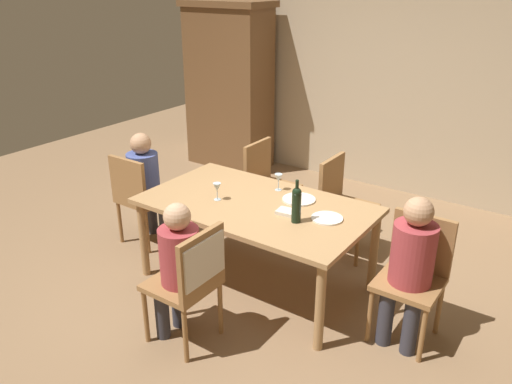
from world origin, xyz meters
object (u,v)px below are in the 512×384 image
Objects in this scene: chair_near at (194,273)px; person_man_bearded at (146,179)px; chair_far_right at (341,199)px; person_man_guest at (177,262)px; dining_table at (256,211)px; wine_glass_centre at (217,188)px; chair_right_end at (414,269)px; chair_left_end at (138,194)px; wine_bottle_tall_green at (296,204)px; armoire_cabinet at (229,86)px; wine_glass_near_left at (279,179)px; dinner_plate_host at (327,218)px; person_woman_host at (411,262)px; dinner_plate_guest_left at (299,199)px.

chair_near is 0.82× the size of person_man_bearded.
person_man_guest reaches higher than chair_far_right.
dining_table is 0.38m from wine_glass_centre.
chair_right_end is 2.64m from chair_left_end.
chair_near is 0.92m from wine_bottle_tall_green.
armoire_cabinet is 2.37× the size of chair_left_end.
chair_near is (-1.19, -1.01, 0.06)m from chair_right_end.
chair_right_end reaches higher than dining_table.
wine_glass_centre reaches higher than dining_table.
wine_glass_near_left and wine_glass_centre have the same top height.
chair_left_end is (-1.32, -0.09, -0.14)m from dining_table.
armoire_cabinet is 2.80m from chair_far_right.
chair_left_end is at bearing -175.38° from dinner_plate_host.
person_man_bearded is at bearing 1.34° from chair_right_end.
dining_table is 2.04× the size of chair_right_end.
person_woman_host is at bearing -53.15° from chair_near.
chair_left_end is 1.94m from chair_far_right.
chair_right_end is 6.17× the size of wine_glass_centre.
chair_far_right is 0.70m from dinner_plate_guest_left.
dinner_plate_host is (0.62, 0.07, 0.08)m from dining_table.
dining_table is 7.66× the size of dinner_plate_host.
chair_near is 1.29m from wine_glass_near_left.
chair_right_end is at bearing -53.12° from person_man_guest.
chair_right_end is at bearing 3.78° from chair_left_end.
wine_glass_near_left is (2.04, -1.95, -0.25)m from armoire_cabinet.
dining_table is 0.99m from chair_far_right.
chair_left_end is 1.63m from dinner_plate_guest_left.
person_man_bearded is at bearing -72.37° from armoire_cabinet.
person_man_guest is at bearing 90.00° from chair_near.
chair_far_right reaches higher than wine_glass_centre.
chair_far_right is 0.74m from wine_glass_near_left.
dinner_plate_guest_left is (-1.06, 0.17, 0.22)m from chair_right_end.
person_man_bearded is at bearing -171.68° from dinner_plate_guest_left.
chair_far_right is 1.10m from wine_bottle_tall_green.
wine_bottle_tall_green is 1.23× the size of dinner_plate_guest_left.
person_man_guest reaches higher than wine_glass_near_left.
armoire_cabinet is 3.10m from dining_table.
dining_table is at bearing 22.45° from wine_glass_centre.
chair_near is 0.82× the size of person_woman_host.
armoire_cabinet is 2.37× the size of chair_right_end.
wine_bottle_tall_green reaches higher than chair_left_end.
wine_glass_centre is at bearing 19.36° from person_man_guest.
dinner_plate_host is at bearing -32.98° from person_man_guest.
wine_glass_near_left is (1.32, 0.43, 0.32)m from chair_left_end.
chair_left_end is at bearing 59.96° from chair_near.
chair_near is at bearing -96.48° from dinner_plate_guest_left.
person_woman_host is (1.19, 0.90, 0.06)m from chair_near.
person_man_bearded is 1.03× the size of person_man_guest.
wine_bottle_tall_green is at bearing 6.07° from chair_far_right.
chair_left_end is at bearing 57.18° from person_man_guest.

